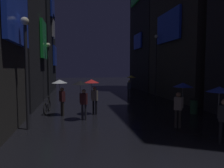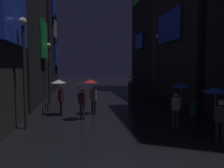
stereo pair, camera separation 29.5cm
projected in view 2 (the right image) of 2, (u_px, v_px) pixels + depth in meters
name	position (u px, v px, depth m)	size (l,w,h in m)	color
building_left_mid	(11.00, 2.00, 15.03)	(4.25, 7.63, 15.65)	#232328
building_left_far	(37.00, 33.00, 24.55)	(4.25, 8.90, 14.33)	black
building_right_mid	(190.00, 1.00, 18.08)	(4.25, 8.83, 17.73)	#33302D
pedestrian_far_right_blue	(217.00, 99.00, 7.08)	(0.90, 0.90, 2.12)	black
pedestrian_midstreet_centre_yellow	(131.00, 80.00, 19.13)	(0.90, 0.90, 2.12)	black
pedestrian_near_crossing_clear	(59.00, 87.00, 11.73)	(0.90, 0.90, 2.12)	#38332D
pedestrian_foreground_left_black	(80.00, 89.00, 10.65)	(0.90, 0.90, 2.12)	#2D2D38
pedestrian_foreground_right_red	(91.00, 87.00, 11.99)	(0.90, 0.90, 2.12)	black
pedestrian_midstreet_left_blue	(179.00, 93.00, 9.10)	(0.90, 0.90, 2.12)	#38332D
bicycle_parked_at_storefront	(47.00, 106.00, 12.59)	(0.24, 1.82, 0.96)	black
streetlamp_left_far	(49.00, 65.00, 16.88)	(0.36, 0.36, 4.92)	#2D2D33
streetlamp_left_near	(24.00, 59.00, 8.90)	(0.36, 0.36, 5.01)	#2D2D33
streetlamp_right_far	(157.00, 59.00, 19.40)	(0.36, 0.36, 6.09)	#2D2D33
trash_bin	(194.00, 106.00, 12.14)	(0.46, 0.46, 0.93)	#265933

